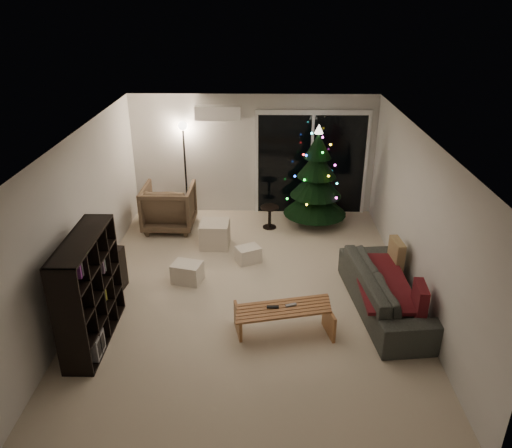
{
  "coord_description": "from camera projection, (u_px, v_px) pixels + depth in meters",
  "views": [
    {
      "loc": [
        0.21,
        -6.7,
        4.3
      ],
      "look_at": [
        0.1,
        0.3,
        1.05
      ],
      "focal_mm": 35.0,
      "sensor_mm": 36.0,
      "label": 1
    }
  ],
  "objects": [
    {
      "name": "armchair",
      "position": [
        169.0,
        207.0,
        9.86
      ],
      "size": [
        0.99,
        1.01,
        0.91
      ],
      "primitive_type": "imported",
      "rotation": [
        0.0,
        0.0,
        3.13
      ],
      "color": "#4B3B29",
      "rests_on": "floor"
    },
    {
      "name": "cushion_a",
      "position": [
        396.0,
        253.0,
        7.8
      ],
      "size": [
        0.17,
        0.45,
        0.44
      ],
      "primitive_type": "cube",
      "rotation": [
        0.0,
        0.0,
        0.09
      ],
      "color": "tan",
      "rests_on": "sofa"
    },
    {
      "name": "sofa",
      "position": [
        388.0,
        290.0,
        7.32
      ],
      "size": [
        1.14,
        2.36,
        0.67
      ],
      "primitive_type": "imported",
      "rotation": [
        0.0,
        0.0,
        1.68
      ],
      "color": "#484B46",
      "rests_on": "floor"
    },
    {
      "name": "floor_lamp",
      "position": [
        185.0,
        170.0,
        10.32
      ],
      "size": [
        0.31,
        0.31,
        1.93
      ],
      "primitive_type": "cylinder",
      "color": "black",
      "rests_on": "floor"
    },
    {
      "name": "sofa_throw",
      "position": [
        382.0,
        282.0,
        7.26
      ],
      "size": [
        0.71,
        1.64,
        0.05
      ],
      "primitive_type": "cube",
      "color": "#59121C",
      "rests_on": "sofa"
    },
    {
      "name": "media_cabinet",
      "position": [
        100.0,
        281.0,
        7.53
      ],
      "size": [
        0.55,
        1.14,
        0.69
      ],
      "primitive_type": "cube",
      "rotation": [
        0.0,
        0.0,
        -0.13
      ],
      "color": "black",
      "rests_on": "floor"
    },
    {
      "name": "remote_b",
      "position": [
        291.0,
        305.0,
        6.81
      ],
      "size": [
        0.16,
        0.09,
        0.02
      ],
      "primitive_type": "cube",
      "rotation": [
        0.0,
        0.0,
        0.35
      ],
      "color": "slate",
      "rests_on": "coffee_table"
    },
    {
      "name": "coffee_table",
      "position": [
        283.0,
        320.0,
        6.86
      ],
      "size": [
        1.38,
        0.74,
        0.42
      ],
      "primitive_type": null,
      "rotation": [
        0.0,
        0.0,
        0.22
      ],
      "color": "#99673A",
      "rests_on": "floor"
    },
    {
      "name": "remote_a",
      "position": [
        273.0,
        307.0,
        6.77
      ],
      "size": [
        0.16,
        0.05,
        0.02
      ],
      "primitive_type": "cube",
      "color": "black",
      "rests_on": "coffee_table"
    },
    {
      "name": "bookshelf",
      "position": [
        75.0,
        291.0,
        6.52
      ],
      "size": [
        0.4,
        1.53,
        1.53
      ],
      "primitive_type": null,
      "rotation": [
        0.0,
        0.0,
        0.01
      ],
      "color": "black",
      "rests_on": "floor"
    },
    {
      "name": "room",
      "position": [
        277.0,
        197.0,
        8.81
      ],
      "size": [
        6.5,
        7.51,
        2.6
      ],
      "color": "beige",
      "rests_on": "ground"
    },
    {
      "name": "side_table",
      "position": [
        270.0,
        217.0,
        9.97
      ],
      "size": [
        0.45,
        0.45,
        0.45
      ],
      "primitive_type": "cylinder",
      "rotation": [
        0.0,
        0.0,
        0.3
      ],
      "color": "black",
      "rests_on": "floor"
    },
    {
      "name": "cardboard_box_b",
      "position": [
        248.0,
        254.0,
        8.73
      ],
      "size": [
        0.49,
        0.45,
        0.28
      ],
      "primitive_type": "cube",
      "rotation": [
        0.0,
        0.0,
        0.48
      ],
      "color": "#F0DFC8",
      "rests_on": "floor"
    },
    {
      "name": "christmas_tree",
      "position": [
        316.0,
        176.0,
        9.81
      ],
      "size": [
        1.55,
        1.55,
        2.05
      ],
      "primitive_type": "cone",
      "rotation": [
        0.0,
        0.0,
        -0.26
      ],
      "color": "black",
      "rests_on": "floor"
    },
    {
      "name": "ottoman",
      "position": [
        215.0,
        234.0,
        9.24
      ],
      "size": [
        0.54,
        0.54,
        0.47
      ],
      "primitive_type": "cube",
      "rotation": [
        0.0,
        0.0,
        -0.03
      ],
      "color": "beige",
      "rests_on": "floor"
    },
    {
      "name": "stereo",
      "position": [
        96.0,
        257.0,
        7.35
      ],
      "size": [
        0.35,
        0.41,
        0.15
      ],
      "primitive_type": "cube",
      "color": "black",
      "rests_on": "media_cabinet"
    },
    {
      "name": "cushion_b",
      "position": [
        420.0,
        300.0,
        6.62
      ],
      "size": [
        0.16,
        0.45,
        0.44
      ],
      "primitive_type": "cube",
      "rotation": [
        0.0,
        0.0,
        -0.07
      ],
      "color": "#59121C",
      "rests_on": "sofa"
    },
    {
      "name": "cardboard_box_a",
      "position": [
        187.0,
        272.0,
        8.12
      ],
      "size": [
        0.53,
        0.46,
        0.33
      ],
      "primitive_type": "cube",
      "rotation": [
        0.0,
        0.0,
        -0.25
      ],
      "color": "#F0DFC8",
      "rests_on": "floor"
    }
  ]
}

